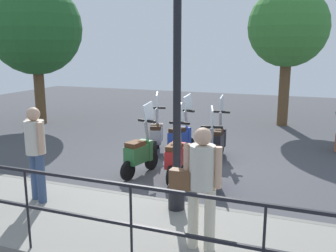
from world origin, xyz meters
The scene contains 14 objects.
ground_plane centered at (0.00, 0.00, 0.00)m, with size 28.00×28.00×0.00m, color #424247.
promenade_walkway centered at (-3.15, 0.00, 0.07)m, with size 2.20×20.00×0.15m.
fence_railing centered at (-4.20, 0.00, 0.90)m, with size 0.04×16.03×1.07m.
lamp_post_near centered at (-2.40, -0.63, 2.01)m, with size 0.26×0.90×4.20m.
pedestrian_with_bag centered at (-3.43, -1.31, 1.08)m, with size 0.33×0.65×1.59m.
pedestrian_distant centered at (-2.91, 1.64, 1.08)m, with size 0.42×0.46×1.59m.
tree_large centered at (3.03, 6.43, 3.29)m, with size 3.17×3.17×4.89m.
tree_distant centered at (5.70, -1.67, 3.30)m, with size 2.66×2.66×4.67m.
scooter_near_0 centered at (-0.85, -0.82, 0.48)m, with size 1.20×0.55×1.54m.
scooter_near_1 centered at (-0.71, -0.02, 0.48)m, with size 1.23×0.44×1.54m.
scooter_near_2 centered at (-0.75, 0.78, 0.48)m, with size 1.22×0.50×1.54m.
scooter_far_0 centered at (0.93, -0.51, 0.48)m, with size 1.23×0.44×1.54m.
scooter_far_1 centered at (0.82, 0.41, 0.48)m, with size 1.22×0.50×1.54m.
scooter_far_2 centered at (0.96, 1.11, 0.48)m, with size 1.19×0.55×1.54m.
Camera 1 is at (-7.68, -2.49, 2.70)m, focal length 40.00 mm.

